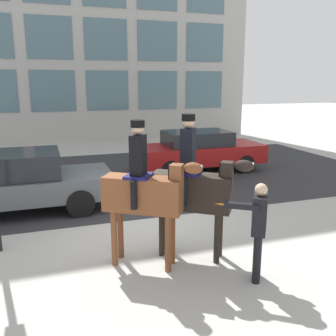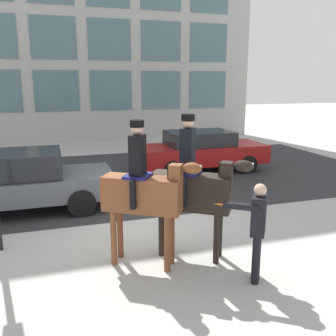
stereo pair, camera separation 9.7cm
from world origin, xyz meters
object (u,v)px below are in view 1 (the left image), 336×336
at_px(mounted_horse_companion, 193,187).
at_px(pedestrian_bystander, 258,225).
at_px(street_car_far_lane, 199,150).
at_px(street_car_near_lane, 15,181).
at_px(mounted_horse_lead, 144,191).

distance_m(mounted_horse_companion, pedestrian_bystander, 1.40).
bearing_deg(street_car_far_lane, pedestrian_bystander, -106.13).
height_order(street_car_near_lane, street_car_far_lane, street_car_near_lane).
bearing_deg(street_car_near_lane, mounted_horse_lead, -58.03).
bearing_deg(mounted_horse_lead, mounted_horse_companion, 36.02).
distance_m(street_car_near_lane, street_car_far_lane, 6.66).
bearing_deg(mounted_horse_companion, street_car_near_lane, 167.11).
bearing_deg(pedestrian_bystander, street_car_near_lane, -15.96).
height_order(mounted_horse_companion, street_car_far_lane, mounted_horse_companion).
xyz_separation_m(street_car_near_lane, street_car_far_lane, (6.12, 2.63, -0.02)).
xyz_separation_m(pedestrian_bystander, street_car_far_lane, (2.18, 7.53, -0.21)).
bearing_deg(pedestrian_bystander, mounted_horse_lead, -0.30).
relative_size(pedestrian_bystander, street_car_far_lane, 0.36).
height_order(pedestrian_bystander, street_car_near_lane, pedestrian_bystander).
distance_m(mounted_horse_lead, mounted_horse_companion, 0.94).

